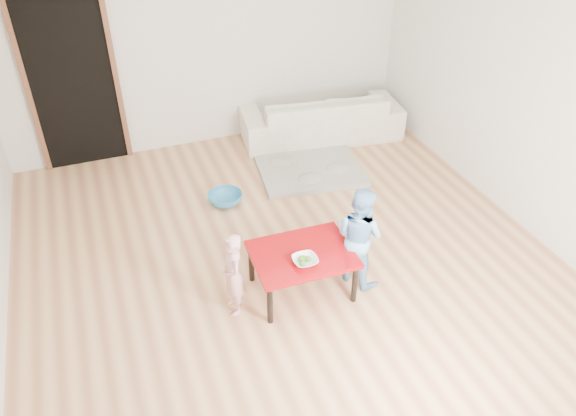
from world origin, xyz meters
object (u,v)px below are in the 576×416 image
sofa (321,116)px  bowl (305,261)px  red_table (302,272)px  child_blue (359,236)px  child_pink (233,275)px  basin (225,198)px

sofa → bowl: 3.09m
red_table → child_blue: child_blue is taller
sofa → child_pink: 3.30m
sofa → child_blue: size_ratio=2.12×
sofa → red_table: sofa is taller
red_table → basin: size_ratio=2.29×
red_table → basin: bearing=99.7°
red_table → bowl: 0.28m
red_table → basin: red_table is taller
red_table → bowl: (-0.03, -0.13, 0.24)m
sofa → bowl: (-1.36, -2.77, 0.16)m
bowl → sofa: bearing=63.9°
red_table → child_pink: size_ratio=1.10×
sofa → red_table: bearing=70.5°
red_table → bowl: bearing=-102.1°
sofa → child_blue: bearing=80.5°
child_pink → basin: size_ratio=2.07×
child_blue → basin: (-0.80, 1.59, -0.43)m
child_blue → basin: child_blue is taller
bowl → child_blue: size_ratio=0.22×
basin → sofa: bearing=33.5°
child_pink → child_blue: size_ratio=0.81×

